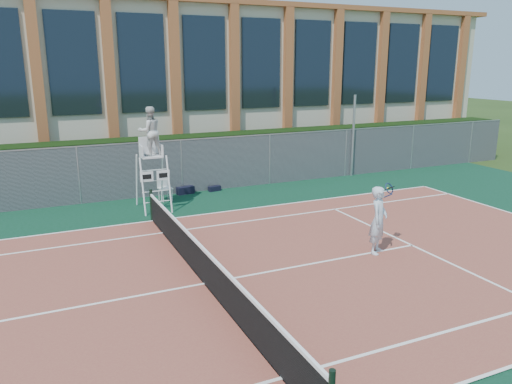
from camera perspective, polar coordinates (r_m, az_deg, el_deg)
name	(u,v)px	position (r m, az deg, el deg)	size (l,w,h in m)	color
ground	(205,285)	(12.37, -5.88, -10.50)	(120.00, 120.00, 0.00)	#233814
apron	(192,270)	(13.24, -7.28, -8.78)	(36.00, 20.00, 0.01)	#0B321C
tennis_court	(205,284)	(12.36, -5.89, -10.41)	(23.77, 10.97, 0.02)	brown
tennis_net	(204,264)	(12.16, -5.95, -8.20)	(0.10, 11.30, 1.10)	black
fence	(132,171)	(20.20, -13.95, 2.30)	(40.00, 0.06, 2.20)	#595E60
hedge	(127,166)	(21.36, -14.55, 2.91)	(40.00, 1.40, 2.20)	black
building	(96,84)	(28.86, -17.79, 11.68)	(45.00, 10.60, 8.22)	beige
steel_pole	(353,136)	(23.99, 11.04, 6.30)	(0.12, 0.12, 3.82)	#9EA0A5
umpire_chair	(150,134)	(18.31, -12.03, 6.50)	(1.06, 1.63, 3.79)	white
plastic_chair	(164,185)	(19.78, -10.47, 0.77)	(0.55, 0.55, 1.01)	silver
sports_bag_near	(185,190)	(20.68, -8.07, 0.20)	(0.71, 0.29, 0.30)	black
sports_bag_far	(215,189)	(21.03, -4.77, 0.40)	(0.52, 0.23, 0.21)	black
tennis_player	(379,220)	(14.28, 13.83, -3.13)	(1.12, 0.86, 1.91)	silver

